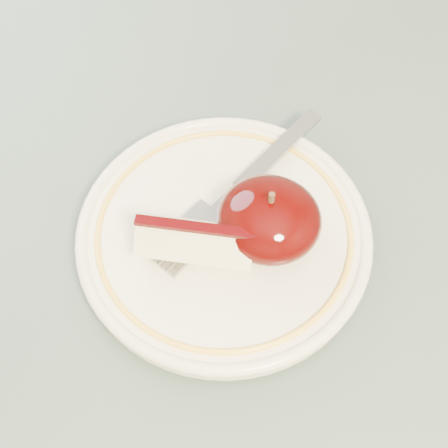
% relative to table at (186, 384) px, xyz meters
% --- Properties ---
extents(table, '(0.90, 0.90, 0.75)m').
position_rel_table_xyz_m(table, '(0.00, 0.00, 0.00)').
color(table, brown).
rests_on(table, ground).
extents(plate, '(0.21, 0.21, 0.02)m').
position_rel_table_xyz_m(plate, '(0.01, 0.08, 0.10)').
color(plate, '#F3EBCC').
rests_on(plate, table).
extents(apple_half, '(0.07, 0.07, 0.05)m').
position_rel_table_xyz_m(apple_half, '(0.04, 0.08, 0.13)').
color(apple_half, black).
rests_on(apple_half, plate).
extents(apple_wedge, '(0.08, 0.04, 0.04)m').
position_rel_table_xyz_m(apple_wedge, '(-0.00, 0.06, 0.12)').
color(apple_wedge, beige).
rests_on(apple_wedge, plate).
extents(fork, '(0.10, 0.16, 0.00)m').
position_rel_table_xyz_m(fork, '(0.01, 0.12, 0.11)').
color(fork, gray).
rests_on(fork, plate).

